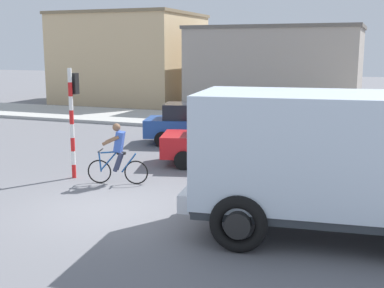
{
  "coord_description": "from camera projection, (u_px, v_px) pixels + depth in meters",
  "views": [
    {
      "loc": [
        5.86,
        -9.94,
        3.77
      ],
      "look_at": [
        1.1,
        2.5,
        1.2
      ],
      "focal_mm": 46.89,
      "sensor_mm": 36.0,
      "label": 1
    }
  ],
  "objects": [
    {
      "name": "building_mid_block",
      "position": [
        276.0,
        69.0,
        30.13
      ],
      "size": [
        9.91,
        6.34,
        5.01
      ],
      "color": "#9E9389",
      "rests_on": "ground"
    },
    {
      "name": "car_white_mid",
      "position": [
        363.0,
        129.0,
        18.52
      ],
      "size": [
        4.05,
        1.97,
        1.6
      ],
      "color": "gold",
      "rests_on": "ground"
    },
    {
      "name": "ground_plane",
      "position": [
        111.0,
        209.0,
        11.88
      ],
      "size": [
        120.0,
        120.0,
        0.0
      ],
      "primitive_type": "plane",
      "color": "slate"
    },
    {
      "name": "traffic_light_pole",
      "position": [
        73.0,
        108.0,
        14.43
      ],
      "size": [
        0.24,
        0.43,
        3.2
      ],
      "color": "red",
      "rests_on": "ground"
    },
    {
      "name": "car_far_side",
      "position": [
        195.0,
        123.0,
        19.86
      ],
      "size": [
        4.3,
        2.67,
        1.6
      ],
      "color": "#234C9E",
      "rests_on": "ground"
    },
    {
      "name": "car_red_near",
      "position": [
        226.0,
        140.0,
        16.27
      ],
      "size": [
        4.31,
        2.71,
        1.6
      ],
      "color": "red",
      "rests_on": "ground"
    },
    {
      "name": "cyclist",
      "position": [
        118.0,
        154.0,
        13.93
      ],
      "size": [
        1.68,
        0.62,
        1.72
      ],
      "color": "black",
      "rests_on": "ground"
    },
    {
      "name": "truck_foreground",
      "position": [
        328.0,
        155.0,
        9.91
      ],
      "size": [
        5.67,
        3.3,
        2.9
      ],
      "color": "silver",
      "rests_on": "ground"
    },
    {
      "name": "building_corner_left",
      "position": [
        131.0,
        58.0,
        35.27
      ],
      "size": [
        8.89,
        8.15,
        6.11
      ],
      "color": "#D1B284",
      "rests_on": "ground"
    },
    {
      "name": "sidewalk_far",
      "position": [
        255.0,
        123.0,
        24.83
      ],
      "size": [
        80.0,
        5.0,
        0.16
      ],
      "primitive_type": "cube",
      "color": "#ADADA8",
      "rests_on": "ground"
    }
  ]
}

